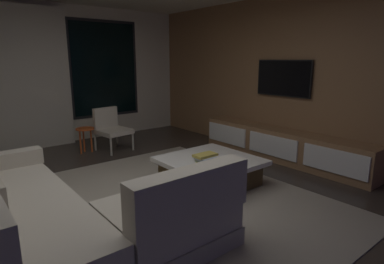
# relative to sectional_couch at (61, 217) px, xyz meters

# --- Properties ---
(floor) EXTENTS (9.20, 9.20, 0.00)m
(floor) POSITION_rel_sectional_couch_xyz_m (0.89, 0.22, -0.29)
(floor) COLOR #332B26
(back_wall_with_window) EXTENTS (6.60, 0.30, 2.70)m
(back_wall_with_window) POSITION_rel_sectional_couch_xyz_m (0.83, 3.84, 1.05)
(back_wall_with_window) COLOR beige
(back_wall_with_window) RESTS_ON floor
(media_wall) EXTENTS (0.12, 7.80, 2.70)m
(media_wall) POSITION_rel_sectional_couch_xyz_m (3.95, 0.22, 1.06)
(media_wall) COLOR #8E6642
(media_wall) RESTS_ON floor
(area_rug) EXTENTS (3.20, 3.80, 0.01)m
(area_rug) POSITION_rel_sectional_couch_xyz_m (1.24, 0.12, -0.28)
(area_rug) COLOR gray
(area_rug) RESTS_ON floor
(sectional_couch) EXTENTS (1.98, 2.50, 0.82)m
(sectional_couch) POSITION_rel_sectional_couch_xyz_m (0.00, 0.00, 0.00)
(sectional_couch) COLOR #A49C8C
(sectional_couch) RESTS_ON floor
(coffee_table) EXTENTS (1.16, 1.16, 0.36)m
(coffee_table) POSITION_rel_sectional_couch_xyz_m (2.02, 0.26, -0.10)
(coffee_table) COLOR #48361B
(coffee_table) RESTS_ON floor
(book_stack_on_coffee_table) EXTENTS (0.30, 0.21, 0.12)m
(book_stack_on_coffee_table) POSITION_rel_sectional_couch_xyz_m (1.84, 0.15, 0.14)
(book_stack_on_coffee_table) COLOR #C6BC4D
(book_stack_on_coffee_table) RESTS_ON coffee_table
(accent_chair_near_window) EXTENTS (0.62, 0.64, 0.78)m
(accent_chair_near_window) POSITION_rel_sectional_couch_xyz_m (1.75, 2.70, 0.14)
(accent_chair_near_window) COLOR #B2ADA0
(accent_chair_near_window) RESTS_ON floor
(side_stool) EXTENTS (0.32, 0.32, 0.46)m
(side_stool) POSITION_rel_sectional_couch_xyz_m (1.29, 2.78, 0.08)
(side_stool) COLOR #BF4C1E
(side_stool) RESTS_ON floor
(media_console) EXTENTS (0.46, 3.10, 0.52)m
(media_console) POSITION_rel_sectional_couch_xyz_m (3.66, 0.27, -0.04)
(media_console) COLOR #8E6642
(media_console) RESTS_ON floor
(mounted_tv) EXTENTS (0.05, 1.03, 0.60)m
(mounted_tv) POSITION_rel_sectional_couch_xyz_m (3.84, 0.47, 1.06)
(mounted_tv) COLOR black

